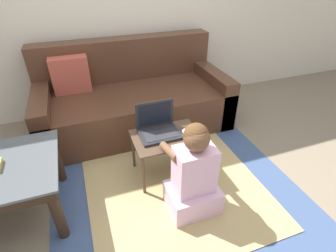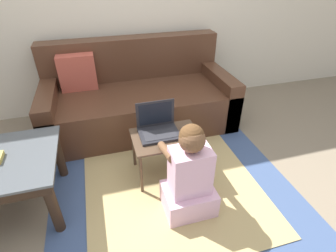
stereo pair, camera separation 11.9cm
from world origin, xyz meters
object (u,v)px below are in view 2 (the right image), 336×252
at_px(laptop_desk, 166,141).
at_px(person_seated, 189,177).
at_px(couch, 138,98).
at_px(laptop, 158,129).
at_px(computer_mouse, 186,133).

height_order(laptop_desk, person_seated, person_seated).
distance_m(couch, laptop, 0.86).
distance_m(laptop, computer_mouse, 0.22).
bearing_deg(computer_mouse, couch, 103.61).
distance_m(laptop_desk, computer_mouse, 0.17).
bearing_deg(person_seated, laptop, 101.86).
height_order(couch, laptop_desk, couch).
bearing_deg(couch, laptop, -88.87).
bearing_deg(laptop, couch, 91.13).
distance_m(couch, computer_mouse, 0.96).
height_order(couch, laptop, couch).
relative_size(couch, person_seated, 2.65).
distance_m(couch, laptop_desk, 0.91).
bearing_deg(laptop_desk, person_seated, -83.08).
bearing_deg(couch, computer_mouse, -76.39).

